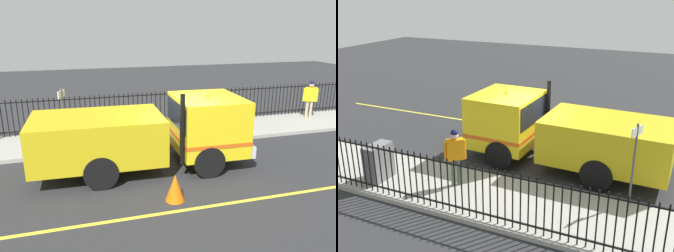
% 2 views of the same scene
% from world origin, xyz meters
% --- Properties ---
extents(ground_plane, '(50.88, 50.88, 0.00)m').
position_xyz_m(ground_plane, '(0.00, 0.00, 0.00)').
color(ground_plane, '#2B2B2D').
rests_on(ground_plane, ground).
extents(sidewalk_slab, '(2.66, 23.13, 0.13)m').
position_xyz_m(sidewalk_slab, '(3.05, 0.00, 0.07)').
color(sidewalk_slab, '#A3A099').
rests_on(sidewalk_slab, ground).
extents(lane_marking, '(0.12, 20.81, 0.01)m').
position_xyz_m(lane_marking, '(-2.55, 0.00, 0.00)').
color(lane_marking, yellow).
rests_on(lane_marking, ground).
extents(work_truck, '(2.56, 6.61, 2.54)m').
position_xyz_m(work_truck, '(0.14, 0.80, 1.25)').
color(work_truck, yellow).
rests_on(work_truck, ground).
extents(worker_standing, '(0.49, 0.50, 1.71)m').
position_xyz_m(worker_standing, '(2.91, -1.16, 1.18)').
color(worker_standing, orange).
rests_on(worker_standing, sidewalk_slab).
extents(iron_fence, '(0.04, 19.69, 1.47)m').
position_xyz_m(iron_fence, '(4.20, -0.00, 0.88)').
color(iron_fence, black).
rests_on(iron_fence, sidewalk_slab).
extents(utility_cabinet, '(0.86, 0.45, 1.10)m').
position_xyz_m(utility_cabinet, '(3.54, -3.43, 0.68)').
color(utility_cabinet, slate).
rests_on(utility_cabinet, sidewalk_slab).
extents(traffic_cone, '(0.50, 0.50, 0.72)m').
position_xyz_m(traffic_cone, '(-2.02, 0.83, 0.36)').
color(traffic_cone, orange).
rests_on(traffic_cone, ground).
extents(street_sign, '(0.47, 0.22, 2.24)m').
position_xyz_m(street_sign, '(1.88, 3.54, 1.54)').
color(street_sign, '#4C4C4C').
rests_on(street_sign, sidewalk_slab).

